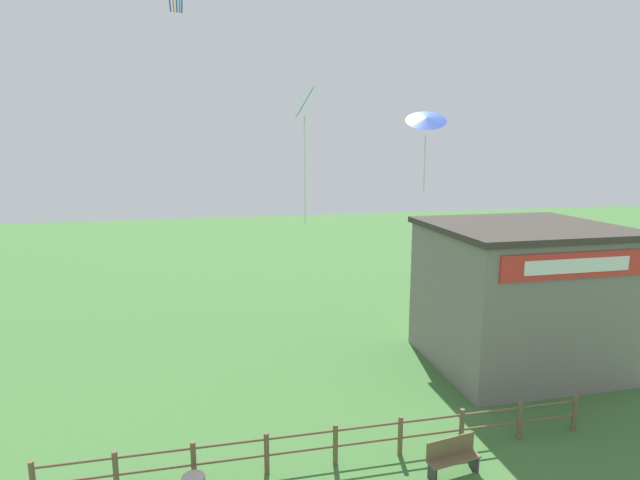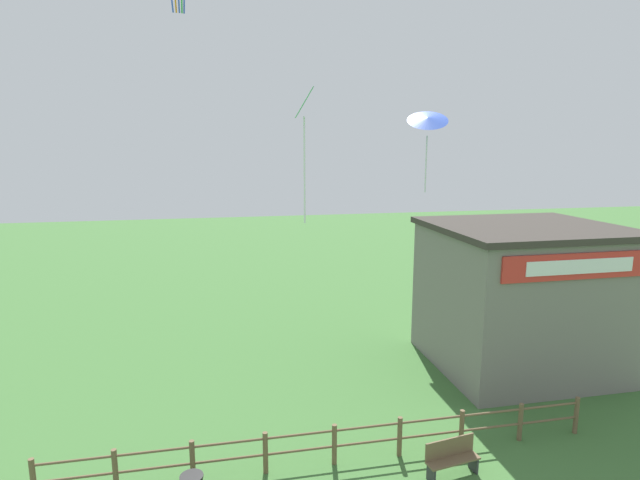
{
  "view_description": "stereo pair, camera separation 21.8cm",
  "coord_description": "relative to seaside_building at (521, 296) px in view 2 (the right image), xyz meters",
  "views": [
    {
      "loc": [
        -3.14,
        -4.47,
        8.71
      ],
      "look_at": [
        0.0,
        9.76,
        6.03
      ],
      "focal_mm": 28.0,
      "sensor_mm": 36.0,
      "label": 1
    },
    {
      "loc": [
        -2.93,
        -4.52,
        8.71
      ],
      "look_at": [
        0.0,
        9.76,
        6.03
      ],
      "focal_mm": 28.0,
      "sensor_mm": 36.0,
      "label": 2
    }
  ],
  "objects": [
    {
      "name": "wooden_fence",
      "position": [
        -8.84,
        -4.94,
        -2.23
      ],
      "size": [
        15.5,
        0.14,
        1.19
      ],
      "color": "brown",
      "rests_on": "ground_plane"
    },
    {
      "name": "kite_blue_delta",
      "position": [
        -4.77,
        -1.12,
        6.75
      ],
      "size": [
        1.7,
        1.62,
        2.84
      ],
      "color": "blue"
    },
    {
      "name": "park_bench_by_building",
      "position": [
        -5.85,
        -6.05,
        -2.37
      ],
      "size": [
        1.56,
        0.64,
        1.02
      ],
      "color": "brown",
      "rests_on": "ground_plane"
    },
    {
      "name": "kite_green_diamond",
      "position": [
        -9.36,
        -3.36,
        6.34
      ],
      "size": [
        0.56,
        0.71,
        3.72
      ],
      "color": "green"
    },
    {
      "name": "seaside_building",
      "position": [
        0.0,
        0.0,
        0.0
      ],
      "size": [
        7.03,
        6.38,
        5.77
      ],
      "color": "slate",
      "rests_on": "ground_plane"
    }
  ]
}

